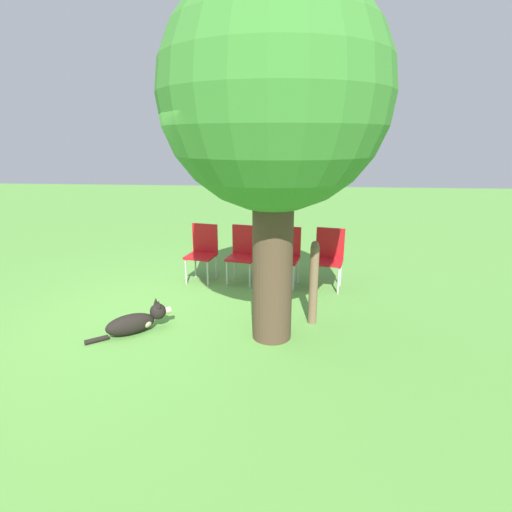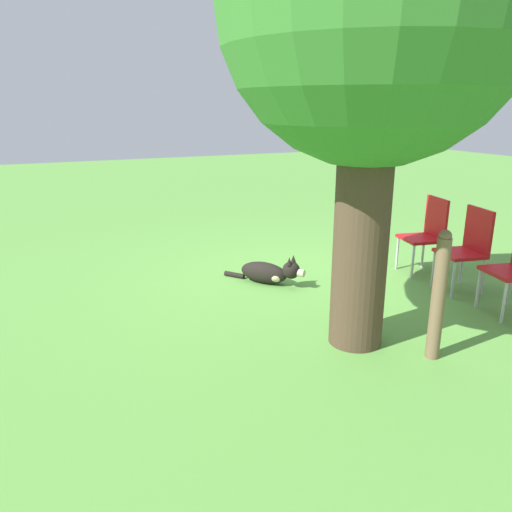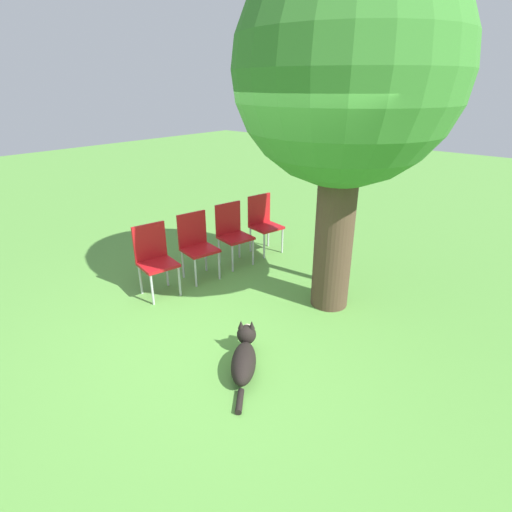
% 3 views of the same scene
% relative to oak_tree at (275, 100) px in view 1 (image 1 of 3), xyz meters
% --- Properties ---
extents(ground_plane, '(30.00, 30.00, 0.00)m').
position_rel_oak_tree_xyz_m(ground_plane, '(-0.38, -1.25, -2.64)').
color(ground_plane, '#56933D').
extents(oak_tree, '(2.36, 2.36, 3.88)m').
position_rel_oak_tree_xyz_m(oak_tree, '(0.00, 0.00, 0.00)').
color(oak_tree, '#4C3828').
rests_on(oak_tree, ground_plane).
extents(dog, '(0.69, 0.87, 0.37)m').
position_rel_oak_tree_xyz_m(dog, '(0.04, -1.64, -2.51)').
color(dog, black).
rests_on(dog, ground_plane).
extents(fence_post, '(0.11, 0.11, 1.08)m').
position_rel_oak_tree_xyz_m(fence_post, '(-0.42, 0.50, -2.10)').
color(fence_post, brown).
rests_on(fence_post, ground_plane).
extents(red_chair_0, '(0.50, 0.52, 0.93)m').
position_rel_oak_tree_xyz_m(red_chair_0, '(-1.89, -1.23, -2.11)').
color(red_chair_0, '#B21419').
rests_on(red_chair_0, ground_plane).
extents(red_chair_1, '(0.50, 0.52, 0.93)m').
position_rel_oak_tree_xyz_m(red_chair_1, '(-1.84, -0.55, -2.11)').
color(red_chair_1, '#B21419').
rests_on(red_chair_1, ground_plane).
extents(red_chair_2, '(0.50, 0.52, 0.93)m').
position_rel_oak_tree_xyz_m(red_chair_2, '(-1.80, 0.12, -2.11)').
color(red_chair_2, '#B21419').
rests_on(red_chair_2, ground_plane).
extents(red_chair_3, '(0.50, 0.52, 0.93)m').
position_rel_oak_tree_xyz_m(red_chair_3, '(-1.75, 0.80, -2.11)').
color(red_chair_3, '#B21419').
rests_on(red_chair_3, ground_plane).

